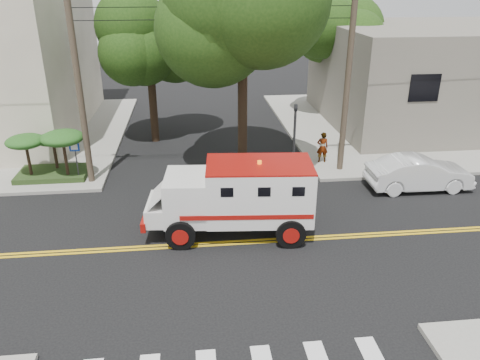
{
  "coord_description": "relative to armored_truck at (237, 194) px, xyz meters",
  "views": [
    {
      "loc": [
        -0.93,
        -14.52,
        8.79
      ],
      "look_at": [
        0.88,
        1.98,
        1.6
      ],
      "focal_mm": 35.0,
      "sensor_mm": 36.0,
      "label": 1
    }
  ],
  "objects": [
    {
      "name": "tree_left",
      "position": [
        -3.33,
        11.03,
        4.16
      ],
      "size": [
        4.48,
        4.2,
        7.7
      ],
      "color": "black",
      "rests_on": "ground"
    },
    {
      "name": "pedestrian_a",
      "position": [
        5.0,
        6.45,
        -0.64
      ],
      "size": [
        0.6,
        0.42,
        1.57
      ],
      "primitive_type": "imported",
      "rotation": [
        0.0,
        0.0,
        3.06
      ],
      "color": "gray",
      "rests_on": "sidewalk_ne"
    },
    {
      "name": "ground",
      "position": [
        -0.65,
        -0.75,
        -1.57
      ],
      "size": [
        100.0,
        100.0,
        0.0
      ],
      "primitive_type": "plane",
      "color": "black",
      "rests_on": "ground"
    },
    {
      "name": "sidewalk_ne",
      "position": [
        12.85,
        12.75,
        -1.5
      ],
      "size": [
        17.0,
        17.0,
        0.15
      ],
      "primitive_type": "cube",
      "color": "gray",
      "rests_on": "ground"
    },
    {
      "name": "armored_truck",
      "position": [
        0.0,
        0.0,
        0.0
      ],
      "size": [
        6.23,
        2.87,
        2.76
      ],
      "rotation": [
        0.0,
        0.0,
        -0.08
      ],
      "color": "silver",
      "rests_on": "ground"
    },
    {
      "name": "tree_main",
      "position": [
        1.29,
        5.46,
        5.63
      ],
      "size": [
        6.08,
        5.7,
        9.85
      ],
      "color": "black",
      "rests_on": "ground"
    },
    {
      "name": "utility_pole_right",
      "position": [
        5.65,
        5.45,
        2.93
      ],
      "size": [
        0.28,
        0.28,
        9.0
      ],
      "primitive_type": "cylinder",
      "color": "#382D23",
      "rests_on": "ground"
    },
    {
      "name": "accessibility_sign",
      "position": [
        -6.85,
        5.42,
        -0.21
      ],
      "size": [
        0.45,
        0.1,
        2.02
      ],
      "color": "#3F3F42",
      "rests_on": "ground"
    },
    {
      "name": "utility_pole_left",
      "position": [
        -6.25,
        5.25,
        2.93
      ],
      "size": [
        0.28,
        0.28,
        9.0
      ],
      "primitive_type": "cylinder",
      "color": "#382D23",
      "rests_on": "ground"
    },
    {
      "name": "tree_right",
      "position": [
        8.19,
        15.02,
        4.52
      ],
      "size": [
        4.8,
        4.5,
        8.2
      ],
      "color": "black",
      "rests_on": "ground"
    },
    {
      "name": "pedestrian_b",
      "position": [
        7.98,
        7.78,
        -0.61
      ],
      "size": [
        1.0,
        0.98,
        1.63
      ],
      "primitive_type": "imported",
      "rotation": [
        0.0,
        0.0,
        2.44
      ],
      "color": "gray",
      "rests_on": "sidewalk_ne"
    },
    {
      "name": "building_right",
      "position": [
        14.35,
        13.25,
        1.58
      ],
      "size": [
        14.0,
        12.0,
        6.0
      ],
      "primitive_type": "cube",
      "color": "slate",
      "rests_on": "sidewalk_ne"
    },
    {
      "name": "traffic_signal",
      "position": [
        3.15,
        4.85,
        0.65
      ],
      "size": [
        0.15,
        0.18,
        3.6
      ],
      "color": "#3F3F42",
      "rests_on": "ground"
    },
    {
      "name": "parked_sedan",
      "position": [
        8.5,
        3.05,
        -0.81
      ],
      "size": [
        4.63,
        1.65,
        1.52
      ],
      "primitive_type": "imported",
      "rotation": [
        0.0,
        0.0,
        1.56
      ],
      "color": "silver",
      "rests_on": "ground"
    },
    {
      "name": "palm_planter",
      "position": [
        -8.09,
        5.87,
        0.07
      ],
      "size": [
        3.52,
        2.63,
        2.36
      ],
      "color": "#1E3314",
      "rests_on": "sidewalk_nw"
    }
  ]
}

